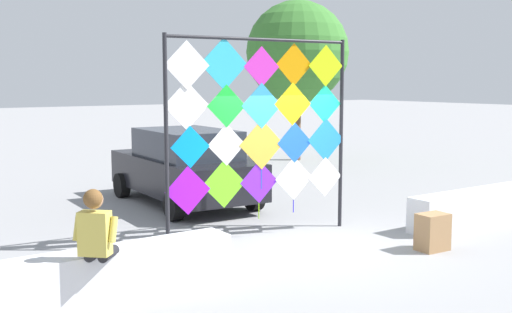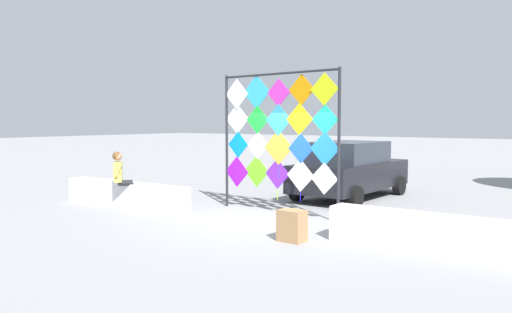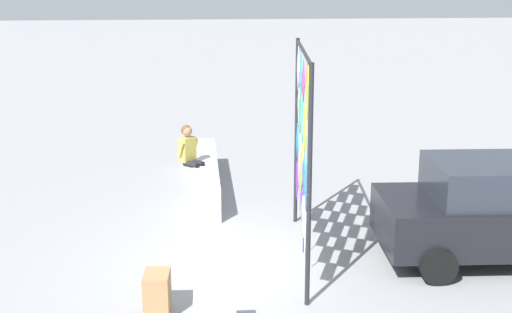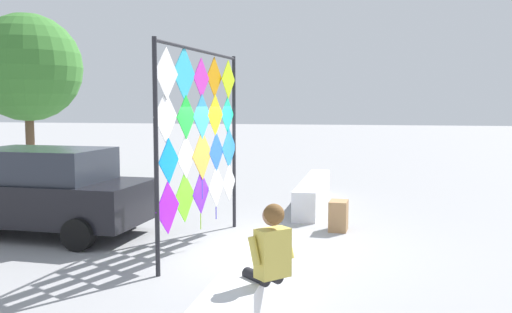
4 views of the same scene
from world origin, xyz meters
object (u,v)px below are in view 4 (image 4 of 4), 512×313
object	(u,v)px
kite_display_rack	(201,132)
tree_palm_like	(25,68)
parked_car	(38,191)
cardboard_box_large	(338,216)
seated_vendor	(267,259)

from	to	relation	value
kite_display_rack	tree_palm_like	bearing A→B (deg)	48.42
parked_car	tree_palm_like	xyz separation A→B (m)	(7.06, 4.92, 2.88)
parked_car	tree_palm_like	bearing A→B (deg)	34.87
cardboard_box_large	tree_palm_like	size ratio (longest dim) A/B	0.11
kite_display_rack	parked_car	xyz separation A→B (m)	(0.35, 3.43, -1.20)
kite_display_rack	cardboard_box_large	size ratio (longest dim) A/B	5.84
kite_display_rack	cardboard_box_large	world-z (taller)	kite_display_rack
seated_vendor	tree_palm_like	bearing A→B (deg)	42.73
kite_display_rack	seated_vendor	world-z (taller)	kite_display_rack
cardboard_box_large	tree_palm_like	world-z (taller)	tree_palm_like
seated_vendor	tree_palm_like	distance (m)	15.27
seated_vendor	cardboard_box_large	xyz separation A→B (m)	(5.45, -0.47, -0.59)
seated_vendor	tree_palm_like	xyz separation A→B (m)	(11.02, 10.18, 2.85)
seated_vendor	cardboard_box_large	distance (m)	5.50
seated_vendor	kite_display_rack	bearing A→B (deg)	26.86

